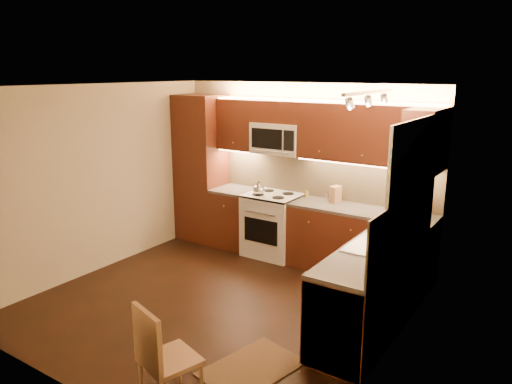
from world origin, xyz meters
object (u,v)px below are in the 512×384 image
Objects in this scene: kettle at (259,188)px; sink at (380,238)px; microwave at (279,138)px; knife_block at (335,194)px; dining_chair at (170,357)px; stove at (273,225)px; toaster_oven at (413,206)px; soap_bottle at (413,231)px.

sink is at bearing -45.22° from kettle.
microwave reaches higher than knife_block.
kettle is 0.22× the size of dining_chair.
toaster_oven reaches higher than stove.
knife_block is at bearing 10.54° from stove.
kettle is (-0.15, -0.15, 0.56)m from stove.
microwave is 0.88× the size of sink.
stove is at bearing 125.95° from dining_chair.
kettle is (-2.15, 0.98, 0.05)m from sink.
microwave reaches higher than dining_chair.
dining_chair is at bearing -89.14° from kettle.
toaster_oven is at bearing -12.80° from kettle.
kettle reaches higher than stove.
microwave is at bearing 147.79° from sink.
sink is (2.00, -1.26, -0.74)m from microwave.
knife_block is 0.24× the size of dining_chair.
sink is 2.47m from dining_chair.
dining_chair is at bearing -111.17° from sink.
toaster_oven is 1.73× the size of knife_block.
soap_bottle is at bearing -35.65° from kettle.
microwave reaches higher than kettle.
stove is 5.04× the size of soap_bottle.
soap_bottle is (2.24, -0.78, 0.53)m from stove.
toaster_oven is 2.14× the size of soap_bottle.
toaster_oven is 1.07m from knife_block.
sink is 0.42m from soap_bottle.
stove is at bearing -90.00° from microwave.
toaster_oven is (-0.04, 1.28, 0.04)m from sink.
kettle is at bearing 178.29° from soap_bottle.
stove is 1.00× the size of dining_chair.
soap_bottle reaches higher than dining_chair.
soap_bottle reaches higher than stove.
stove is at bearing -157.75° from knife_block.
sink is 3.81× the size of knife_block.
stove is 3.56m from dining_chair.
sink is at bearing -37.86° from knife_block.
soap_bottle is (0.28, -0.93, -0.03)m from toaster_oven.
stove is 1.07m from knife_block.
kettle is at bearing 176.56° from toaster_oven.
stove is 0.60m from kettle.
dining_chair reaches higher than stove.
knife_block is 3.59m from dining_chair.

